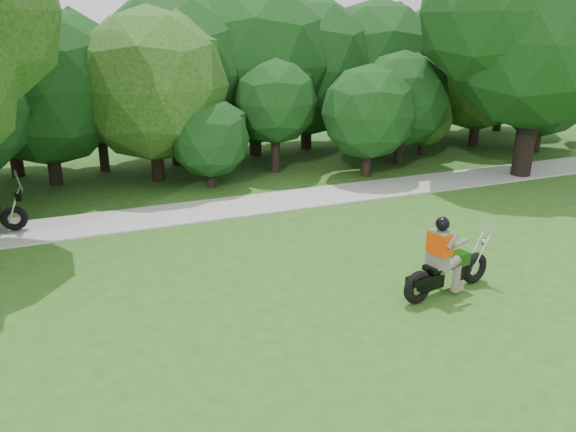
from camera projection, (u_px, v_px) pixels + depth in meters
ground at (408, 301)px, 12.57m from camera, size 100.00×100.00×0.00m
walkway at (277, 202)px, 19.55m from camera, size 60.00×2.20×0.06m
tree_line at (267, 77)px, 24.79m from camera, size 40.52×12.07×7.88m
big_tree_east at (533, 20)px, 21.29m from camera, size 9.07×6.89×10.46m
chopper_motorcycle at (444, 266)px, 12.69m from camera, size 2.66×0.95×1.91m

